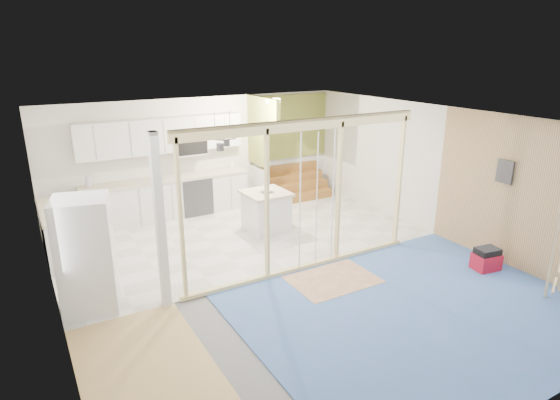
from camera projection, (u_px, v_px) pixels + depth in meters
room at (289, 200)px, 7.53m from camera, size 7.01×8.01×2.61m
floor_overlays at (290, 270)px, 8.02m from camera, size 7.00×8.00×0.03m
stud_frame at (274, 185)px, 7.31m from camera, size 4.66×0.14×2.60m
base_cabinets at (140, 207)px, 9.79m from camera, size 4.45×2.24×0.93m
upper_cabinets at (165, 136)px, 10.11m from camera, size 3.60×0.41×0.85m
green_partition at (283, 162)px, 11.63m from camera, size 2.25×1.51×2.60m
pot_rack at (223, 141)px, 8.73m from camera, size 0.52×0.52×0.72m
sheathing_panel at (537, 200)px, 7.54m from camera, size 0.02×4.00×2.60m
electrical_panel at (505, 172)px, 7.91m from camera, size 0.04×0.30×0.40m
ceiling_light at (273, 101)px, 10.29m from camera, size 0.32×0.32×0.08m
fridge at (87, 256)px, 6.59m from camera, size 0.89×0.86×1.71m
island at (266, 212)px, 9.64m from camera, size 0.88×0.88×0.85m
bowl at (267, 191)px, 9.49m from camera, size 0.31×0.31×0.06m
soap_bottle_a at (88, 180)px, 9.54m from camera, size 0.16×0.16×0.30m
soap_bottle_b at (231, 164)px, 11.08m from camera, size 0.11×0.12×0.19m
toolbox at (486, 260)px, 7.99m from camera, size 0.47×0.38×0.41m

